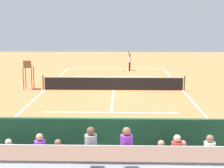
# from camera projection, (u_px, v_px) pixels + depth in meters

# --- Properties ---
(ground_plane) EXTENTS (60.00, 60.00, 0.00)m
(ground_plane) POSITION_uv_depth(u_px,v_px,m) (113.00, 90.00, 24.56)
(ground_plane) COLOR #D17542
(court_line_markings) EXTENTS (10.10, 22.20, 0.01)m
(court_line_markings) POSITION_uv_depth(u_px,v_px,m) (113.00, 90.00, 24.60)
(court_line_markings) COLOR white
(court_line_markings) RESTS_ON ground
(tennis_net) EXTENTS (10.30, 0.10, 1.07)m
(tennis_net) POSITION_uv_depth(u_px,v_px,m) (113.00, 83.00, 24.47)
(tennis_net) COLOR black
(tennis_net) RESTS_ON ground
(backdrop_wall) EXTENTS (18.00, 0.16, 2.00)m
(backdrop_wall) POSITION_uv_depth(u_px,v_px,m) (104.00, 149.00, 10.62)
(backdrop_wall) COLOR #1E4C2D
(backdrop_wall) RESTS_ON ground
(umpire_chair) EXTENTS (0.67, 0.67, 2.14)m
(umpire_chair) POSITION_uv_depth(u_px,v_px,m) (28.00, 72.00, 24.60)
(umpire_chair) COLOR brown
(umpire_chair) RESTS_ON ground
(courtside_bench) EXTENTS (1.80, 0.40, 0.93)m
(courtside_bench) POSITION_uv_depth(u_px,v_px,m) (201.00, 154.00, 11.34)
(courtside_bench) COLOR #9E754C
(courtside_bench) RESTS_ON ground
(equipment_bag) EXTENTS (0.90, 0.36, 0.36)m
(equipment_bag) POSITION_uv_depth(u_px,v_px,m) (155.00, 166.00, 11.32)
(equipment_bag) COLOR #B22D2D
(equipment_bag) RESTS_ON ground
(tennis_player) EXTENTS (0.43, 0.55, 1.93)m
(tennis_player) POSITION_uv_depth(u_px,v_px,m) (130.00, 60.00, 33.97)
(tennis_player) COLOR black
(tennis_player) RESTS_ON ground
(tennis_racket) EXTENTS (0.55, 0.47, 0.03)m
(tennis_racket) POSITION_uv_depth(u_px,v_px,m) (121.00, 71.00, 33.71)
(tennis_racket) COLOR black
(tennis_racket) RESTS_ON ground
(tennis_ball_near) EXTENTS (0.07, 0.07, 0.07)m
(tennis_ball_near) POSITION_uv_depth(u_px,v_px,m) (115.00, 75.00, 31.14)
(tennis_ball_near) COLOR #CCDB33
(tennis_ball_near) RESTS_ON ground
(tennis_ball_far) EXTENTS (0.07, 0.07, 0.07)m
(tennis_ball_far) POSITION_uv_depth(u_px,v_px,m) (144.00, 74.00, 31.46)
(tennis_ball_far) COLOR #CCDB33
(tennis_ball_far) RESTS_ON ground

